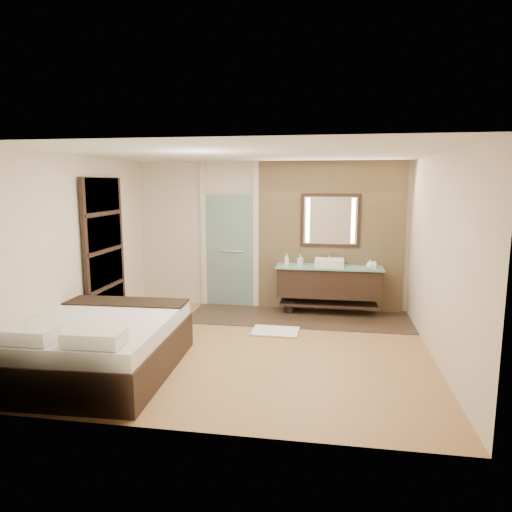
% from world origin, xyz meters
% --- Properties ---
extents(floor, '(5.00, 5.00, 0.00)m').
position_xyz_m(floor, '(0.00, 0.00, 0.00)').
color(floor, olive).
rests_on(floor, ground).
extents(tile_strip, '(3.80, 1.30, 0.01)m').
position_xyz_m(tile_strip, '(0.60, 1.60, 0.01)').
color(tile_strip, '#32241B').
rests_on(tile_strip, floor).
extents(stone_wall, '(2.60, 0.08, 2.70)m').
position_xyz_m(stone_wall, '(1.10, 2.21, 1.35)').
color(stone_wall, tan).
rests_on(stone_wall, floor).
extents(vanity, '(1.85, 0.55, 0.88)m').
position_xyz_m(vanity, '(1.10, 1.92, 0.58)').
color(vanity, black).
rests_on(vanity, stone_wall).
extents(mirror_unit, '(1.06, 0.04, 0.96)m').
position_xyz_m(mirror_unit, '(1.10, 2.16, 1.65)').
color(mirror_unit, black).
rests_on(mirror_unit, stone_wall).
extents(frosted_door, '(1.10, 0.12, 2.70)m').
position_xyz_m(frosted_door, '(-0.75, 2.20, 1.14)').
color(frosted_door, '#AAD7CD').
rests_on(frosted_door, floor).
extents(shoji_partition, '(0.06, 1.20, 2.40)m').
position_xyz_m(shoji_partition, '(-2.43, 0.60, 1.21)').
color(shoji_partition, black).
rests_on(shoji_partition, floor).
extents(bed, '(1.80, 2.22, 0.83)m').
position_xyz_m(bed, '(-1.65, -1.11, 0.35)').
color(bed, black).
rests_on(bed, floor).
extents(bath_mat, '(0.73, 0.51, 0.02)m').
position_xyz_m(bath_mat, '(0.29, 0.75, 0.02)').
color(bath_mat, white).
rests_on(bath_mat, floor).
extents(waste_bin, '(0.23, 0.23, 0.23)m').
position_xyz_m(waste_bin, '(0.41, 1.85, 0.11)').
color(waste_bin, black).
rests_on(waste_bin, floor).
extents(tissue_box, '(0.14, 0.14, 0.10)m').
position_xyz_m(tissue_box, '(1.82, 1.80, 0.92)').
color(tissue_box, white).
rests_on(tissue_box, vanity).
extents(soap_bottle_a, '(0.10, 0.10, 0.21)m').
position_xyz_m(soap_bottle_a, '(0.35, 1.88, 0.97)').
color(soap_bottle_a, white).
rests_on(soap_bottle_a, vanity).
extents(soap_bottle_b, '(0.11, 0.11, 0.19)m').
position_xyz_m(soap_bottle_b, '(0.59, 1.96, 0.96)').
color(soap_bottle_b, '#B2B2B2').
rests_on(soap_bottle_b, vanity).
extents(soap_bottle_c, '(0.15, 0.15, 0.16)m').
position_xyz_m(soap_bottle_c, '(1.78, 1.76, 0.94)').
color(soap_bottle_c, '#C0F1EF').
rests_on(soap_bottle_c, vanity).
extents(cup, '(0.14, 0.14, 0.09)m').
position_xyz_m(cup, '(1.85, 1.97, 0.91)').
color(cup, silver).
rests_on(cup, vanity).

